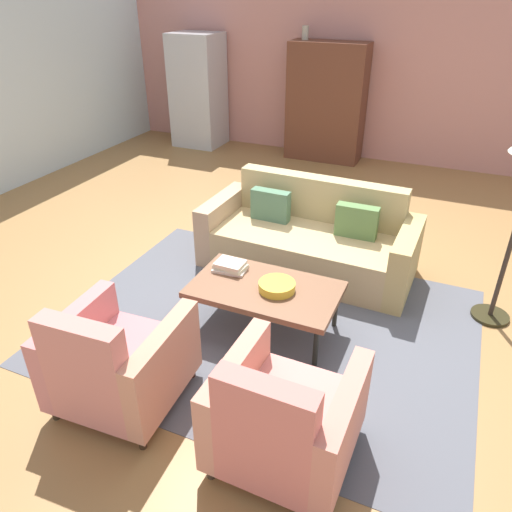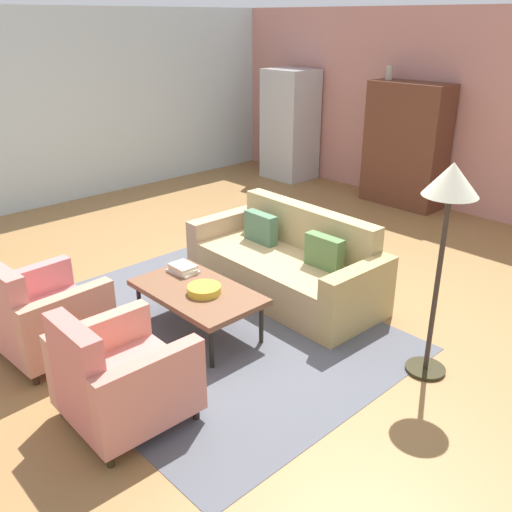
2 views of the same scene
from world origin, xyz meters
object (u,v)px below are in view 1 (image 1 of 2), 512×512
(cabinet, at_px, (326,103))
(vase_tall, at_px, (305,33))
(book_stack, at_px, (230,266))
(refrigerator, at_px, (198,91))
(armchair_left, at_px, (116,366))
(fruit_bowl, at_px, (277,286))
(coffee_table, at_px, (265,291))
(couch, at_px, (310,240))
(armchair_right, at_px, (283,422))

(cabinet, height_order, vase_tall, vase_tall)
(book_stack, bearing_deg, refrigerator, 122.23)
(armchair_left, bearing_deg, cabinet, 89.74)
(fruit_bowl, bearing_deg, coffee_table, 180.00)
(coffee_table, height_order, refrigerator, refrigerator)
(couch, xyz_separation_m, book_stack, (-0.38, -1.06, 0.18))
(armchair_left, height_order, fruit_bowl, armchair_left)
(vase_tall, bearing_deg, armchair_right, -71.97)
(couch, relative_size, refrigerator, 1.15)
(couch, bearing_deg, cabinet, -73.95)
(coffee_table, xyz_separation_m, armchair_left, (-0.60, -1.17, -0.05))
(armchair_right, height_order, cabinet, cabinet)
(armchair_right, distance_m, cabinet, 6.00)
(couch, xyz_separation_m, fruit_bowl, (0.10, -1.19, 0.17))
(couch, height_order, refrigerator, refrigerator)
(armchair_left, bearing_deg, armchair_right, -3.10)
(couch, xyz_separation_m, cabinet, (-0.88, 3.43, 0.61))
(book_stack, bearing_deg, armchair_left, -99.68)
(book_stack, relative_size, refrigerator, 0.16)
(couch, relative_size, coffee_table, 1.77)
(book_stack, height_order, vase_tall, vase_tall)
(armchair_right, bearing_deg, book_stack, 128.08)
(couch, relative_size, armchair_left, 2.41)
(armchair_left, relative_size, cabinet, 0.49)
(armchair_left, xyz_separation_m, vase_tall, (-0.69, 5.78, 1.56))
(armchair_right, height_order, fruit_bowl, armchair_right)
(couch, distance_m, book_stack, 1.14)
(armchair_left, relative_size, armchair_right, 1.00)
(couch, xyz_separation_m, vase_tall, (-1.28, 3.43, 1.61))
(book_stack, height_order, refrigerator, refrigerator)
(armchair_right, bearing_deg, fruit_bowl, 114.14)
(armchair_left, distance_m, vase_tall, 6.03)
(armchair_left, height_order, book_stack, armchair_left)
(coffee_table, height_order, armchair_left, armchair_left)
(armchair_right, bearing_deg, cabinet, 105.43)
(coffee_table, xyz_separation_m, fruit_bowl, (0.10, -0.00, 0.07))
(fruit_bowl, bearing_deg, armchair_right, -66.93)
(refrigerator, bearing_deg, cabinet, 2.65)
(book_stack, bearing_deg, fruit_bowl, -14.85)
(refrigerator, bearing_deg, armchair_right, -56.63)
(armchair_left, relative_size, refrigerator, 0.48)
(armchair_left, distance_m, refrigerator, 6.25)
(fruit_bowl, bearing_deg, vase_tall, 106.70)
(coffee_table, distance_m, refrigerator, 5.53)
(coffee_table, bearing_deg, fruit_bowl, -0.00)
(armchair_left, bearing_deg, refrigerator, 111.05)
(coffee_table, bearing_deg, armchair_left, -117.08)
(couch, xyz_separation_m, armchair_right, (0.60, -2.35, 0.06))
(refrigerator, bearing_deg, coffee_table, -55.16)
(coffee_table, distance_m, cabinet, 4.73)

